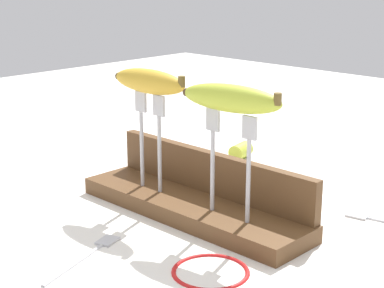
# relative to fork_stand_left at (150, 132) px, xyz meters

# --- Properties ---
(ground_plane) EXTENTS (3.00, 3.00, 0.00)m
(ground_plane) POSITION_rel_fork_stand_left_xyz_m (0.09, 0.01, -0.13)
(ground_plane) COLOR silver
(wooden_board) EXTENTS (0.45, 0.12, 0.03)m
(wooden_board) POSITION_rel_fork_stand_left_xyz_m (0.09, 0.01, -0.12)
(wooden_board) COLOR brown
(wooden_board) RESTS_ON ground
(board_backstop) EXTENTS (0.44, 0.02, 0.07)m
(board_backstop) POSITION_rel_fork_stand_left_xyz_m (0.09, 0.06, -0.07)
(board_backstop) COLOR brown
(board_backstop) RESTS_ON wooden_board
(fork_stand_left) EXTENTS (0.07, 0.01, 0.17)m
(fork_stand_left) POSITION_rel_fork_stand_left_xyz_m (0.00, 0.00, 0.00)
(fork_stand_left) COLOR #B2B2B7
(fork_stand_left) RESTS_ON wooden_board
(fork_stand_right) EXTENTS (0.10, 0.01, 0.17)m
(fork_stand_right) POSITION_rel_fork_stand_left_xyz_m (0.19, -0.00, -0.00)
(fork_stand_right) COLOR #B2B2B7
(fork_stand_right) RESTS_ON wooden_board
(banana_raised_left) EXTENTS (0.17, 0.05, 0.04)m
(banana_raised_left) POSITION_rel_fork_stand_left_xyz_m (-0.00, -0.00, 0.09)
(banana_raised_left) COLOR gold
(banana_raised_left) RESTS_ON fork_stand_left
(banana_raised_right) EXTENTS (0.18, 0.07, 0.04)m
(banana_raised_right) POSITION_rel_fork_stand_left_xyz_m (0.19, -0.00, 0.09)
(banana_raised_right) COLOR #B2C138
(banana_raised_right) RESTS_ON fork_stand_right
(fork_fallen_near) EXTENTS (0.07, 0.17, 0.01)m
(fork_fallen_near) POSITION_rel_fork_stand_left_xyz_m (0.09, -0.20, -0.13)
(fork_fallen_near) COLOR #B2B2B7
(fork_fallen_near) RESTS_ON ground
(banana_chunk_near) EXTENTS (0.04, 0.06, 0.03)m
(banana_chunk_near) POSITION_rel_fork_stand_left_xyz_m (-0.06, 0.33, -0.12)
(banana_chunk_near) COLOR #B2C138
(banana_chunk_near) RESTS_ON ground
(wire_coil) EXTENTS (0.11, 0.11, 0.01)m
(wire_coil) POSITION_rel_fork_stand_left_xyz_m (0.26, -0.12, -0.13)
(wire_coil) COLOR red
(wire_coil) RESTS_ON ground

